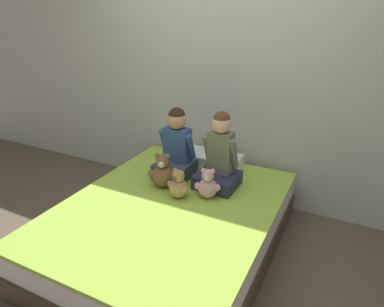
{
  "coord_description": "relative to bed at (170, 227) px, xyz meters",
  "views": [
    {
      "loc": [
        1.18,
        -1.96,
        1.82
      ],
      "look_at": [
        0.0,
        0.39,
        0.7
      ],
      "focal_mm": 32.0,
      "sensor_mm": 36.0,
      "label": 1
    }
  ],
  "objects": [
    {
      "name": "child_on_left",
      "position": [
        -0.2,
        0.47,
        0.47
      ],
      "size": [
        0.33,
        0.34,
        0.63
      ],
      "rotation": [
        0.0,
        0.0,
        -0.04
      ],
      "color": "#384251",
      "rests_on": "bed"
    },
    {
      "name": "teddy_bear_held_by_left_child",
      "position": [
        -0.2,
        0.24,
        0.34
      ],
      "size": [
        0.24,
        0.19,
        0.3
      ],
      "rotation": [
        0.0,
        0.0,
        0.33
      ],
      "color": "brown",
      "rests_on": "bed"
    },
    {
      "name": "teddy_bear_between_children",
      "position": [
        0.01,
        0.14,
        0.31
      ],
      "size": [
        0.2,
        0.15,
        0.24
      ],
      "rotation": [
        0.0,
        0.0,
        -0.25
      ],
      "color": "tan",
      "rests_on": "bed"
    },
    {
      "name": "teddy_bear_held_by_right_child",
      "position": [
        0.22,
        0.24,
        0.32
      ],
      "size": [
        0.21,
        0.16,
        0.25
      ],
      "rotation": [
        0.0,
        0.0,
        0.28
      ],
      "color": "#DBA3B2",
      "rests_on": "bed"
    },
    {
      "name": "bed",
      "position": [
        0.0,
        0.0,
        0.0
      ],
      "size": [
        1.57,
        1.98,
        0.42
      ],
      "color": "#473828",
      "rests_on": "ground_plane"
    },
    {
      "name": "child_on_right",
      "position": [
        0.22,
        0.47,
        0.47
      ],
      "size": [
        0.35,
        0.33,
        0.65
      ],
      "rotation": [
        0.0,
        0.0,
        -0.03
      ],
      "color": "#282D47",
      "rests_on": "bed"
    },
    {
      "name": "pillow_at_headboard",
      "position": [
        0.0,
        0.82,
        0.26
      ],
      "size": [
        0.57,
        0.28,
        0.11
      ],
      "color": "white",
      "rests_on": "bed"
    },
    {
      "name": "ground_plane",
      "position": [
        0.0,
        0.0,
        -0.21
      ],
      "size": [
        14.0,
        14.0,
        0.0
      ],
      "primitive_type": "plane",
      "color": "brown"
    },
    {
      "name": "wall_behind_bed",
      "position": [
        0.0,
        1.08,
        1.04
      ],
      "size": [
        8.0,
        0.06,
        2.5
      ],
      "color": "beige",
      "rests_on": "ground_plane"
    }
  ]
}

